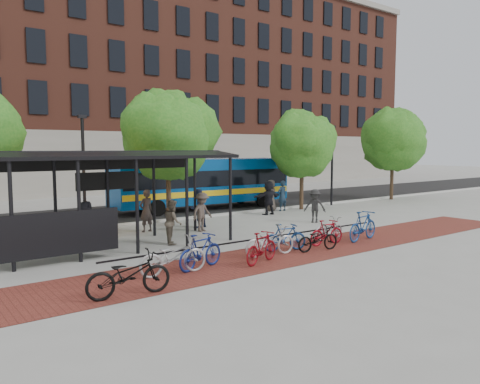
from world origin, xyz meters
TOP-DOWN VIEW (x-y plane):
  - ground at (0.00, 0.00)m, footprint 160.00×160.00m
  - asphalt_street at (0.00, 8.00)m, footprint 160.00×8.00m
  - curb at (0.00, 4.00)m, footprint 160.00×0.25m
  - brick_strip at (-2.00, -5.00)m, footprint 24.00×3.00m
  - bike_rack_rail at (-3.30, -4.10)m, footprint 12.00×0.05m
  - building_brick at (10.00, 26.00)m, footprint 55.00×14.00m
  - bus_shelter at (-8.13, -0.48)m, footprint 10.60×3.07m
  - tree_b at (-2.90, 3.35)m, footprint 5.15×4.20m
  - tree_c at (6.09, 3.35)m, footprint 4.66×3.80m
  - tree_d at (15.10, 3.35)m, footprint 5.39×4.40m
  - lamp_post_left at (-7.00, 3.60)m, footprint 0.35×0.20m
  - lamp_post_right at (9.00, 3.60)m, footprint 0.35×0.20m
  - bus at (1.30, 6.94)m, footprint 11.28×3.01m
  - bike_0 at (-9.22, -6.16)m, footprint 2.20×0.97m
  - bike_2 at (-7.35, -5.04)m, footprint 2.15×0.88m
  - bike_3 at (-6.37, -4.97)m, footprint 1.91×0.97m
  - bike_5 at (-4.43, -5.54)m, footprint 1.79×0.99m
  - bike_6 at (-3.54, -4.91)m, footprint 2.03×0.89m
  - bike_7 at (-2.61, -4.65)m, footprint 1.73×0.94m
  - bike_8 at (-1.67, -5.37)m, footprint 1.79×0.84m
  - bike_9 at (-0.63, -4.83)m, footprint 1.65×0.59m
  - bike_10 at (0.21, -4.15)m, footprint 1.76×0.71m
  - bike_11 at (1.14, -5.14)m, footprint 2.07×0.87m
  - pedestrian_0 at (-7.92, 0.73)m, footprint 0.95×0.97m
  - pedestrian_1 at (-4.87, 1.90)m, footprint 0.76×0.59m
  - pedestrian_2 at (-2.48, 1.45)m, footprint 1.04×0.92m
  - pedestrian_3 at (-2.86, 0.49)m, footprint 1.24×0.89m
  - pedestrian_5 at (2.92, 2.73)m, footprint 1.76×0.59m
  - pedestrian_6 at (4.01, 3.80)m, footprint 1.01×0.77m
  - pedestrian_7 at (4.57, 3.45)m, footprint 0.67×0.46m
  - pedestrian_8 at (-5.21, -1.11)m, footprint 0.91×1.02m
  - pedestrian_9 at (2.95, -0.75)m, footprint 1.14×1.23m

SIDE VIEW (x-z plane):
  - ground at x=0.00m, z-range 0.00..0.00m
  - bike_rack_rail at x=-3.30m, z-range -0.47..0.47m
  - brick_strip at x=-2.00m, z-range 0.00..0.01m
  - asphalt_street at x=0.00m, z-range 0.00..0.01m
  - curb at x=0.00m, z-range 0.00..0.12m
  - bike_8 at x=-1.67m, z-range 0.00..0.90m
  - bike_10 at x=0.21m, z-range 0.00..0.90m
  - bike_9 at x=-0.63m, z-range 0.00..0.97m
  - bike_7 at x=-2.61m, z-range 0.00..1.00m
  - bike_6 at x=-3.54m, z-range 0.00..1.03m
  - bike_5 at x=-4.43m, z-range 0.00..1.04m
  - bike_2 at x=-7.35m, z-range 0.00..1.11m
  - bike_3 at x=-6.37m, z-range 0.00..1.11m
  - bike_0 at x=-9.22m, z-range 0.00..1.12m
  - bike_11 at x=1.14m, z-range 0.00..1.20m
  - pedestrian_9 at x=2.95m, z-range 0.00..1.66m
  - pedestrian_0 at x=-7.92m, z-range 0.00..1.69m
  - pedestrian_8 at x=-5.21m, z-range 0.00..1.72m
  - pedestrian_3 at x=-2.86m, z-range 0.00..1.74m
  - pedestrian_7 at x=4.57m, z-range 0.00..1.79m
  - pedestrian_2 at x=-2.48m, z-range 0.00..1.81m
  - pedestrian_6 at x=4.01m, z-range 0.00..1.83m
  - pedestrian_1 at x=-4.87m, z-range 0.00..1.87m
  - pedestrian_5 at x=2.92m, z-range 0.00..1.89m
  - bus at x=1.30m, z-range 0.22..3.24m
  - lamp_post_left at x=-7.00m, z-range 0.18..5.31m
  - lamp_post_right at x=9.00m, z-range 0.18..5.31m
  - bus_shelter at x=-8.13m, z-range 1.20..4.80m
  - tree_c at x=6.09m, z-range 1.09..7.02m
  - tree_b at x=-2.90m, z-range 1.22..7.69m
  - tree_d at x=15.10m, z-range 1.19..7.74m
  - building_brick at x=10.00m, z-range 0.00..20.00m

